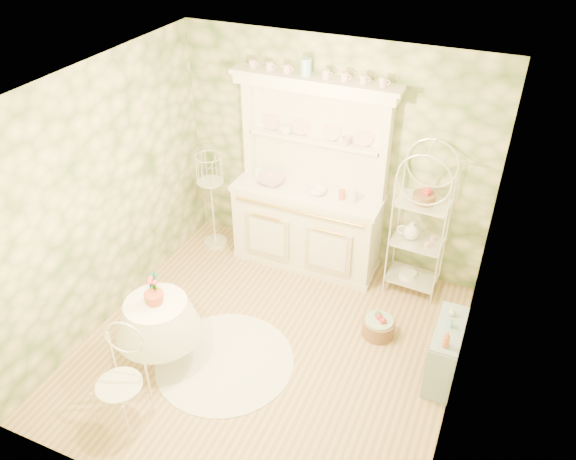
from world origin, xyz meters
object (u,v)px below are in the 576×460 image
at_px(side_shelf, 445,352).
at_px(floor_basket, 378,326).
at_px(bakers_rack, 420,225).
at_px(cafe_chair, 120,390).
at_px(birdcage_stand, 212,195).
at_px(round_table, 161,335).
at_px(kitchen_dresser, 308,180).

xyz_separation_m(side_shelf, floor_basket, (-0.71, 0.29, -0.19)).
bearing_deg(floor_basket, bakers_rack, 81.32).
xyz_separation_m(cafe_chair, birdcage_stand, (-0.63, 2.70, 0.34)).
bearing_deg(round_table, birdcage_stand, 104.66).
xyz_separation_m(round_table, cafe_chair, (0.12, -0.76, 0.09)).
height_order(cafe_chair, floor_basket, cafe_chair).
bearing_deg(cafe_chair, floor_basket, 35.11).
relative_size(birdcage_stand, floor_basket, 4.48).
distance_m(kitchen_dresser, round_table, 2.33).
xyz_separation_m(bakers_rack, side_shelf, (0.57, -1.18, -0.57)).
bearing_deg(kitchen_dresser, floor_basket, -36.90).
bearing_deg(floor_basket, round_table, -148.18).
bearing_deg(floor_basket, side_shelf, -22.01).
bearing_deg(bakers_rack, round_table, -130.59).
distance_m(side_shelf, cafe_chair, 2.97).
bearing_deg(side_shelf, round_table, -160.12).
bearing_deg(round_table, floor_basket, 31.82).
relative_size(kitchen_dresser, birdcage_stand, 1.58).
bearing_deg(birdcage_stand, kitchen_dresser, 4.92).
distance_m(bakers_rack, floor_basket, 1.18).
bearing_deg(cafe_chair, birdcage_stand, 90.55).
distance_m(kitchen_dresser, birdcage_stand, 1.30).
height_order(round_table, birdcage_stand, birdcage_stand).
distance_m(kitchen_dresser, side_shelf, 2.37).
height_order(kitchen_dresser, cafe_chair, kitchen_dresser).
relative_size(round_table, cafe_chair, 0.77).
relative_size(round_table, floor_basket, 1.84).
bearing_deg(cafe_chair, kitchen_dresser, 65.56).
distance_m(cafe_chair, birdcage_stand, 2.80).
distance_m(birdcage_stand, floor_basket, 2.59).
xyz_separation_m(side_shelf, birdcage_stand, (-3.10, 1.06, 0.43)).
bearing_deg(round_table, side_shelf, 18.76).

